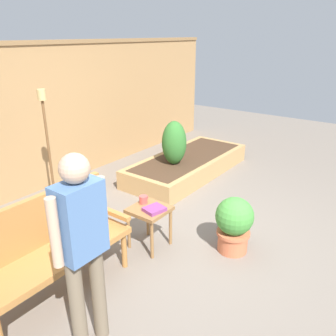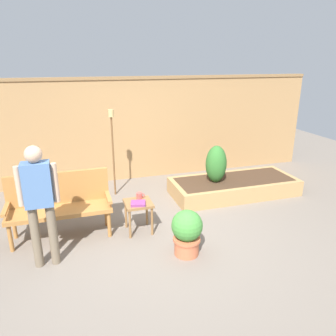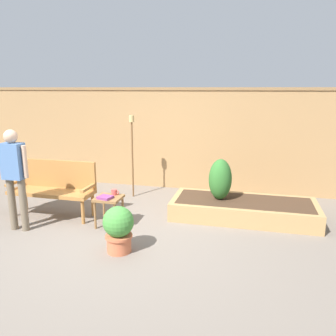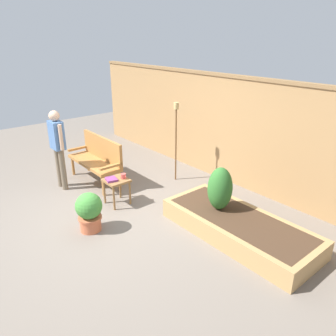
# 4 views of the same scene
# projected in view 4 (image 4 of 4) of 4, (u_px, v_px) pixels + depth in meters

# --- Properties ---
(ground_plane) EXTENTS (14.00, 14.00, 0.00)m
(ground_plane) POSITION_uv_depth(u_px,v_px,m) (114.00, 214.00, 5.63)
(ground_plane) COLOR #70665B
(fence_back) EXTENTS (8.40, 0.14, 2.16)m
(fence_back) POSITION_uv_depth(u_px,v_px,m) (220.00, 127.00, 6.76)
(fence_back) COLOR #A37A4C
(fence_back) RESTS_ON ground_plane
(garden_bench) EXTENTS (1.44, 0.48, 0.94)m
(garden_bench) POSITION_uv_depth(u_px,v_px,m) (98.00, 156.00, 6.72)
(garden_bench) COLOR #A87038
(garden_bench) RESTS_ON ground_plane
(side_table) EXTENTS (0.40, 0.40, 0.48)m
(side_table) POSITION_uv_depth(u_px,v_px,m) (117.00, 184.00, 5.84)
(side_table) COLOR olive
(side_table) RESTS_ON ground_plane
(cup_on_table) EXTENTS (0.13, 0.09, 0.09)m
(cup_on_table) POSITION_uv_depth(u_px,v_px,m) (123.00, 176.00, 5.83)
(cup_on_table) COLOR #CC4C47
(cup_on_table) RESTS_ON side_table
(book_on_table) EXTENTS (0.24, 0.22, 0.04)m
(book_on_table) POSITION_uv_depth(u_px,v_px,m) (111.00, 179.00, 5.77)
(book_on_table) COLOR #7F3875
(book_on_table) RESTS_ON side_table
(potted_boxwood) EXTENTS (0.41, 0.41, 0.63)m
(potted_boxwood) POSITION_uv_depth(u_px,v_px,m) (89.00, 211.00, 5.06)
(potted_boxwood) COLOR #C66642
(potted_boxwood) RESTS_ON ground_plane
(raised_planter_bed) EXTENTS (2.40, 1.00, 0.30)m
(raised_planter_bed) POSITION_uv_depth(u_px,v_px,m) (238.00, 227.00, 4.98)
(raised_planter_bed) COLOR #AD8451
(raised_planter_bed) RESTS_ON ground_plane
(shrub_near_bench) EXTENTS (0.39, 0.39, 0.70)m
(shrub_near_bench) POSITION_uv_depth(u_px,v_px,m) (220.00, 189.00, 5.08)
(shrub_near_bench) COLOR brown
(shrub_near_bench) RESTS_ON raised_planter_bed
(tiki_torch) EXTENTS (0.10, 0.10, 1.63)m
(tiki_torch) POSITION_uv_depth(u_px,v_px,m) (176.00, 128.00, 6.56)
(tiki_torch) COLOR brown
(tiki_torch) RESTS_ON ground_plane
(person_by_bench) EXTENTS (0.47, 0.20, 1.56)m
(person_by_bench) POSITION_uv_depth(u_px,v_px,m) (58.00, 143.00, 6.27)
(person_by_bench) COLOR #70604C
(person_by_bench) RESTS_ON ground_plane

